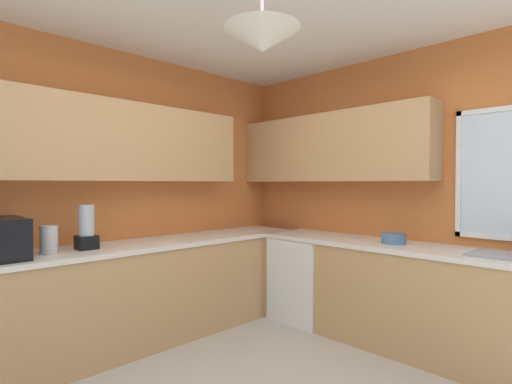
# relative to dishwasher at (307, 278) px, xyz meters

# --- Properties ---
(room_shell) EXTENTS (3.98, 4.10, 2.73)m
(room_shell) POSITION_rel_dishwasher_xyz_m (0.16, -1.03, 1.46)
(room_shell) COLOR #D17238
(room_shell) RESTS_ON ground_plane
(counter_run_left) EXTENTS (0.65, 3.71, 0.90)m
(counter_run_left) POSITION_rel_dishwasher_xyz_m (-0.66, -1.65, 0.02)
(counter_run_left) COLOR tan
(counter_run_left) RESTS_ON ground_plane
(counter_run_back) EXTENTS (3.07, 0.65, 0.90)m
(counter_run_back) POSITION_rel_dishwasher_xyz_m (1.17, 0.03, 0.02)
(counter_run_back) COLOR tan
(counter_run_back) RESTS_ON ground_plane
(dishwasher) EXTENTS (0.60, 0.60, 0.85)m
(dishwasher) POSITION_rel_dishwasher_xyz_m (0.00, 0.00, 0.00)
(dishwasher) COLOR white
(dishwasher) RESTS_ON ground_plane
(kettle) EXTENTS (0.13, 0.13, 0.21)m
(kettle) POSITION_rel_dishwasher_xyz_m (-0.64, -2.31, 0.58)
(kettle) COLOR #B7B7BC
(kettle) RESTS_ON counter_run_left
(bowl) EXTENTS (0.21, 0.21, 0.09)m
(bowl) POSITION_rel_dishwasher_xyz_m (0.94, 0.03, 0.52)
(bowl) COLOR #4C7099
(bowl) RESTS_ON counter_run_back
(blender_appliance) EXTENTS (0.15, 0.15, 0.36)m
(blender_appliance) POSITION_rel_dishwasher_xyz_m (-0.66, -2.02, 0.63)
(blender_appliance) COLOR black
(blender_appliance) RESTS_ON counter_run_left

